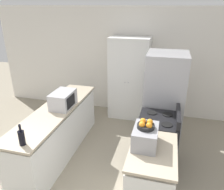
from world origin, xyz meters
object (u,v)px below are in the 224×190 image
pantry_cabinet (129,79)px  stove (157,142)px  refrigerator (164,100)px  wine_bottle (22,137)px  fruit_bowl (146,125)px  toaster_oven (145,136)px  microwave (63,100)px

pantry_cabinet → stove: size_ratio=1.81×
pantry_cabinet → refrigerator: size_ratio=1.07×
wine_bottle → stove: bearing=34.8°
pantry_cabinet → stove: pantry_cabinet is taller
refrigerator → fruit_bowl: refrigerator is taller
stove → wine_bottle: bearing=-145.2°
refrigerator → toaster_oven: refrigerator is taller
pantry_cabinet → fruit_bowl: size_ratio=8.75×
toaster_oven → fruit_bowl: 0.17m
pantry_cabinet → wine_bottle: bearing=-106.8°
pantry_cabinet → toaster_oven: (0.68, -2.48, 0.07)m
stove → refrigerator: size_ratio=0.59×
wine_bottle → toaster_oven: 1.60m
stove → refrigerator: (0.04, 0.78, 0.45)m
stove → wine_bottle: (-1.69, -1.17, 0.56)m
microwave → pantry_cabinet: bearing=62.9°
pantry_cabinet → stove: bearing=-64.4°
pantry_cabinet → microwave: size_ratio=3.88×
refrigerator → toaster_oven: size_ratio=4.11×
stove → wine_bottle: size_ratio=3.59×
refrigerator → toaster_oven: 1.56m
wine_bottle → fruit_bowl: 1.61m
wine_bottle → fruit_bowl: size_ratio=1.35×
pantry_cabinet → refrigerator: 1.27m
wine_bottle → toaster_oven: (1.55, 0.41, 0.02)m
microwave → fruit_bowl: (1.55, -0.78, 0.16)m
stove → fruit_bowl: fruit_bowl is taller
stove → fruit_bowl: bearing=-100.4°
microwave → fruit_bowl: 1.74m
fruit_bowl → wine_bottle: bearing=-165.3°
stove → fruit_bowl: 1.08m
refrigerator → wine_bottle: 2.61m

